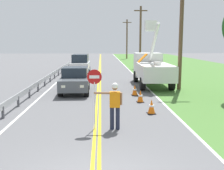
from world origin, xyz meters
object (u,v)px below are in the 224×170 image
Objects in this scene: utility_bucket_truck at (151,67)px; utility_pole_near at (181,26)px; flagger_worker at (115,103)px; traffic_cone_mid at (140,96)px; oncoming_suv_second at (81,64)px; utility_pole_far at (127,38)px; stop_sign_paddle at (94,86)px; traffic_cone_lead at (152,107)px; traffic_cone_tail at (135,90)px; oncoming_sedan_nearest at (75,80)px; utility_pole_mid at (140,36)px.

utility_bucket_truck is 0.80× the size of utility_pole_near.
traffic_cone_mid is (1.69, 4.83, -0.71)m from flagger_worker.
oncoming_suv_second is 28.91m from utility_pole_far.
flagger_worker is 0.40× the size of oncoming_suv_second.
stop_sign_paddle is 11.96m from utility_bucket_truck.
utility_bucket_truck reaches higher than traffic_cone_lead.
flagger_worker is 7.10m from traffic_cone_tail.
utility_pole_near is at bearing -53.22° from utility_bucket_truck.
stop_sign_paddle is 3.33× the size of traffic_cone_tail.
oncoming_sedan_nearest is 0.51× the size of utility_pole_mid.
traffic_cone_lead is 1.00× the size of traffic_cone_tail.
oncoming_suv_second is 6.60× the size of traffic_cone_tail.
traffic_cone_tail is (4.34, -12.46, -0.72)m from oncoming_suv_second.
traffic_cone_tail is (-3.47, -2.17, -4.11)m from utility_pole_near.
oncoming_sedan_nearest is at bearing 105.82° from flagger_worker.
utility_pole_far is at bearing 85.42° from traffic_cone_tail.
utility_pole_far is 42.53m from traffic_cone_mid.
stop_sign_paddle reaches higher than oncoming_suv_second.
stop_sign_paddle is 0.28× the size of utility_pole_mid.
traffic_cone_lead is at bearing -86.26° from traffic_cone_mid.
traffic_cone_lead is (1.86, 2.28, -0.71)m from flagger_worker.
stop_sign_paddle is 19.40m from oncoming_suv_second.
utility_pole_far is (-0.05, 19.32, -0.10)m from utility_pole_mid.
utility_pole_near is at bearing 64.46° from traffic_cone_lead.
stop_sign_paddle is at bearing -84.24° from oncoming_suv_second.
utility_pole_near reaches higher than oncoming_suv_second.
utility_pole_mid is (5.66, 27.70, 2.58)m from stop_sign_paddle.
traffic_cone_mid is at bearing -94.27° from utility_pole_far.
oncoming_sedan_nearest is (-5.73, -3.21, -0.57)m from utility_bucket_truck.
flagger_worker is 19.53m from oncoming_suv_second.
utility_pole_mid reaches higher than traffic_cone_mid.
utility_bucket_truck is at bearing 72.89° from flagger_worker.
oncoming_suv_second reaches higher than traffic_cone_lead.
oncoming_suv_second is at bearing 109.20° from traffic_cone_tail.
oncoming_suv_second is at bearing -132.13° from utility_pole_mid.
utility_pole_mid reaches higher than utility_pole_far.
traffic_cone_tail is (1.62, 6.87, -0.71)m from flagger_worker.
utility_pole_near is 18.71m from utility_pole_mid.
oncoming_sedan_nearest is at bearing -109.96° from utility_pole_mid.
oncoming_sedan_nearest is 5.93× the size of traffic_cone_lead.
utility_pole_mid reaches higher than oncoming_suv_second.
stop_sign_paddle reaches higher than oncoming_sedan_nearest.
utility_pole_mid is at bearing 82.05° from traffic_cone_mid.
traffic_cone_lead is at bearing 40.39° from stop_sign_paddle.
stop_sign_paddle is (-0.77, 0.05, 0.66)m from flagger_worker.
stop_sign_paddle is 0.34× the size of utility_bucket_truck.
utility_bucket_truck is 9.15m from traffic_cone_lead.
utility_pole_mid reaches higher than traffic_cone_lead.
flagger_worker is at bearing -82.01° from oncoming_suv_second.
utility_pole_far reaches higher than stop_sign_paddle.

